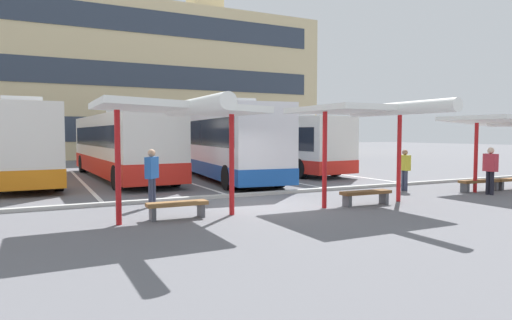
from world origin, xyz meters
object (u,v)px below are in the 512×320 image
(waiting_passenger_3, at_px, (490,167))
(waiting_shelter_1, at_px, (181,110))
(waiting_passenger_1, at_px, (152,173))
(waiting_passenger_2, at_px, (405,167))
(coach_bus_2, at_px, (224,143))
(waiting_shelter_2, at_px, (370,112))
(bench_2, at_px, (177,206))
(coach_bus_3, at_px, (278,145))
(waiting_shelter_3, at_px, (506,123))
(coach_bus_0, at_px, (22,144))
(coach_bus_1, at_px, (121,147))
(bench_4, at_px, (480,183))
(bench_3, at_px, (366,194))

(waiting_passenger_3, bearing_deg, waiting_shelter_1, 178.86)
(waiting_shelter_1, height_order, waiting_passenger_1, waiting_shelter_1)
(waiting_shelter_1, height_order, waiting_passenger_2, waiting_shelter_1)
(coach_bus_2, xyz_separation_m, waiting_shelter_2, (0.90, -9.57, 1.11))
(bench_2, height_order, waiting_passenger_3, waiting_passenger_3)
(coach_bus_2, distance_m, waiting_passenger_1, 8.53)
(coach_bus_2, xyz_separation_m, waiting_shelter_1, (-5.03, -9.36, 1.03))
(coach_bus_3, bearing_deg, waiting_passenger_3, -79.04)
(waiting_passenger_1, bearing_deg, waiting_passenger_2, -3.37)
(waiting_passenger_2, bearing_deg, coach_bus_2, 122.25)
(waiting_shelter_2, height_order, waiting_passenger_3, waiting_shelter_2)
(waiting_shelter_2, relative_size, waiting_passenger_1, 2.86)
(coach_bus_2, relative_size, waiting_passenger_1, 6.67)
(waiting_shelter_3, height_order, waiting_passenger_3, waiting_shelter_3)
(coach_bus_3, relative_size, waiting_shelter_1, 2.18)
(waiting_passenger_2, bearing_deg, waiting_shelter_2, -148.76)
(coach_bus_3, relative_size, bench_2, 6.56)
(coach_bus_0, bearing_deg, coach_bus_1, 1.10)
(coach_bus_1, relative_size, waiting_shelter_2, 2.50)
(bench_2, bearing_deg, waiting_passenger_3, -3.08)
(waiting_passenger_2, xyz_separation_m, waiting_passenger_3, (1.93, -2.27, 0.09))
(coach_bus_0, bearing_deg, coach_bus_3, -1.45)
(coach_bus_3, height_order, waiting_shelter_3, coach_bus_3)
(coach_bus_1, relative_size, waiting_passenger_2, 7.80)
(waiting_shelter_3, bearing_deg, waiting_shelter_2, -176.80)
(coach_bus_3, relative_size, waiting_passenger_3, 6.07)
(coach_bus_0, xyz_separation_m, bench_4, (15.91, -11.29, -1.42))
(waiting_shelter_3, bearing_deg, bench_3, -178.01)
(coach_bus_3, distance_m, bench_3, 12.13)
(coach_bus_1, xyz_separation_m, waiting_shelter_1, (-0.56, -11.94, 1.23))
(waiting_shelter_2, distance_m, bench_3, 2.57)
(waiting_passenger_2, bearing_deg, waiting_shelter_1, -168.04)
(waiting_passenger_2, bearing_deg, bench_4, -31.04)
(waiting_shelter_2, relative_size, waiting_shelter_3, 1.08)
(waiting_shelter_2, distance_m, waiting_shelter_3, 7.07)
(waiting_shelter_2, bearing_deg, coach_bus_1, 113.87)
(bench_4, distance_m, waiting_passenger_2, 2.91)
(waiting_shelter_1, height_order, bench_4, waiting_shelter_1)
(waiting_shelter_2, xyz_separation_m, bench_3, (0.00, 0.15, -2.57))
(waiting_passenger_2, bearing_deg, bench_2, -170.29)
(coach_bus_1, distance_m, waiting_passenger_2, 13.46)
(coach_bus_1, height_order, bench_4, coach_bus_1)
(coach_bus_1, distance_m, waiting_passenger_1, 9.37)
(coach_bus_0, xyz_separation_m, waiting_shelter_3, (16.81, -11.67, 0.90))
(coach_bus_2, distance_m, waiting_passenger_3, 11.63)
(waiting_shelter_2, height_order, waiting_shelter_3, waiting_shelter_2)
(coach_bus_3, bearing_deg, waiting_passenger_1, -136.63)
(coach_bus_3, xyz_separation_m, waiting_passenger_1, (-9.43, -8.91, -0.57))
(bench_4, xyz_separation_m, waiting_passenger_3, (-0.52, -0.80, 0.67))
(bench_3, relative_size, waiting_passenger_1, 0.98)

